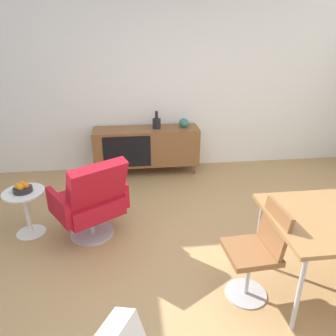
# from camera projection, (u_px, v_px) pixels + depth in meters

# --- Properties ---
(ground_plane) EXTENTS (8.32, 8.32, 0.00)m
(ground_plane) POSITION_uv_depth(u_px,v_px,m) (192.00, 267.00, 3.15)
(ground_plane) COLOR tan
(wall_back) EXTENTS (6.80, 0.12, 2.80)m
(wall_back) POSITION_uv_depth(u_px,v_px,m) (163.00, 79.00, 4.95)
(wall_back) COLOR white
(wall_back) RESTS_ON ground_plane
(sideboard) EXTENTS (1.60, 0.45, 0.72)m
(sideboard) POSITION_uv_depth(u_px,v_px,m) (146.00, 146.00, 5.03)
(sideboard) COLOR brown
(sideboard) RESTS_ON ground_plane
(vase_cobalt) EXTENTS (0.15, 0.15, 0.14)m
(vase_cobalt) POSITION_uv_depth(u_px,v_px,m) (184.00, 123.00, 4.95)
(vase_cobalt) COLOR #337266
(vase_cobalt) RESTS_ON sideboard
(vase_sculptural_dark) EXTENTS (0.12, 0.12, 0.26)m
(vase_sculptural_dark) POSITION_uv_depth(u_px,v_px,m) (157.00, 123.00, 4.90)
(vase_sculptural_dark) COLOR black
(vase_sculptural_dark) RESTS_ON sideboard
(dining_chair_near_window) EXTENTS (0.45, 0.42, 0.86)m
(dining_chair_near_window) POSITION_uv_depth(u_px,v_px,m) (258.00, 249.00, 2.66)
(dining_chair_near_window) COLOR brown
(dining_chair_near_window) RESTS_ON ground_plane
(lounge_chair_red) EXTENTS (0.89, 0.88, 0.95)m
(lounge_chair_red) POSITION_uv_depth(u_px,v_px,m) (91.00, 199.00, 3.43)
(lounge_chair_red) COLOR red
(lounge_chair_red) RESTS_ON ground_plane
(side_table_round) EXTENTS (0.44, 0.44, 0.52)m
(side_table_round) POSITION_uv_depth(u_px,v_px,m) (26.00, 208.00, 3.56)
(side_table_round) COLOR white
(side_table_round) RESTS_ON ground_plane
(fruit_bowl) EXTENTS (0.20, 0.20, 0.11)m
(fruit_bowl) POSITION_uv_depth(u_px,v_px,m) (22.00, 188.00, 3.46)
(fruit_bowl) COLOR #262628
(fruit_bowl) RESTS_ON side_table_round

